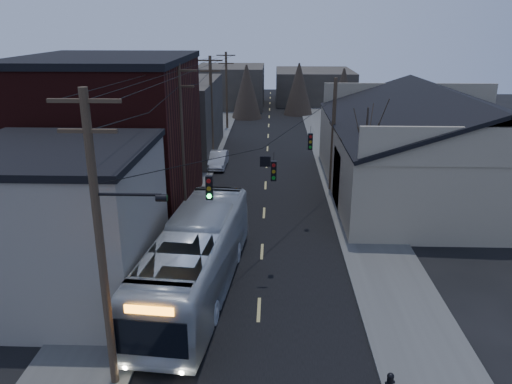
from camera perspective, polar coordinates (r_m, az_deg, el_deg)
road_surface at (r=43.28m, az=1.18°, el=2.41°), size 9.00×110.00×0.02m
sidewalk_left at (r=43.84m, az=-7.35°, el=2.53°), size 4.00×110.00×0.12m
sidewalk_right at (r=43.67m, az=9.75°, el=2.35°), size 4.00×110.00×0.12m
building_clapboard at (r=24.26m, az=-21.39°, el=-3.73°), size 8.00×8.00×7.00m
building_brick at (r=34.01m, az=-16.21°, el=5.76°), size 10.00×12.00×10.00m
building_left_far at (r=49.34m, az=-9.90°, el=8.36°), size 9.00×14.00×7.00m
warehouse at (r=39.74m, az=20.23°, el=3.74°), size 16.16×20.60×7.73m
building_far_left at (r=77.34m, az=-2.95°, el=11.98°), size 10.00×12.00×6.00m
building_far_right at (r=82.34m, az=6.61°, el=11.95°), size 12.00×14.00×5.00m
bare_tree at (r=33.22m, az=12.26°, el=3.29°), size 0.40×0.40×7.20m
utility_lines at (r=36.57m, az=-3.83°, el=7.28°), size 11.24×45.28×10.50m
bus at (r=23.69m, az=-6.90°, el=-7.55°), size 4.24×13.15×3.60m
parked_car at (r=44.45m, az=-4.35°, el=3.73°), size 1.58×4.30×1.41m
fire_hydrant at (r=19.03m, az=15.08°, el=-20.16°), size 0.35×0.25×0.72m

